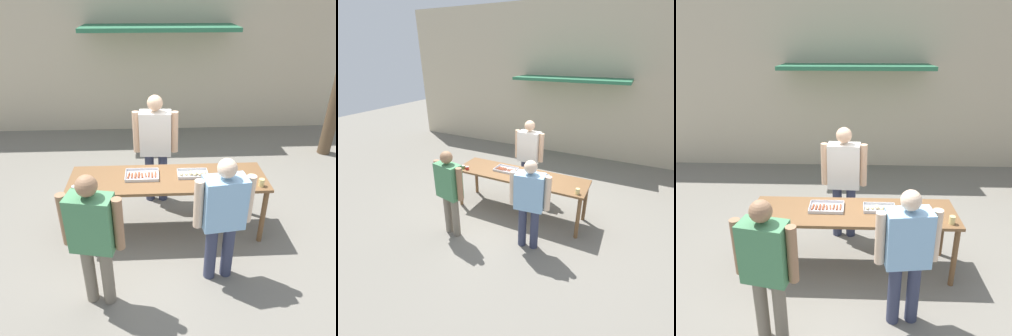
{
  "view_description": "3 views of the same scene",
  "coord_description": "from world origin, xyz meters",
  "views": [
    {
      "loc": [
        -0.19,
        -3.79,
        3.11
      ],
      "look_at": [
        0.0,
        0.0,
        1.02
      ],
      "focal_mm": 35.0,
      "sensor_mm": 36.0,
      "label": 1
    },
    {
      "loc": [
        1.87,
        -4.34,
        3.11
      ],
      "look_at": [
        -0.35,
        0.06,
        0.92
      ],
      "focal_mm": 28.0,
      "sensor_mm": 36.0,
      "label": 2
    },
    {
      "loc": [
        0.02,
        -3.73,
        2.94
      ],
      "look_at": [
        -0.15,
        0.8,
        1.15
      ],
      "focal_mm": 35.0,
      "sensor_mm": 36.0,
      "label": 3
    }
  ],
  "objects": [
    {
      "name": "ground_plane",
      "position": [
        0.0,
        0.0,
        0.0
      ],
      "size": [
        24.0,
        24.0,
        0.0
      ],
      "primitive_type": "plane",
      "color": "slate"
    },
    {
      "name": "building_facade_back",
      "position": [
        0.0,
        3.98,
        2.26
      ],
      "size": [
        12.0,
        1.11,
        4.5
      ],
      "color": "beige",
      "rests_on": "ground"
    },
    {
      "name": "serving_table",
      "position": [
        0.0,
        0.0,
        0.78
      ],
      "size": [
        2.65,
        0.76,
        0.87
      ],
      "color": "brown",
      "rests_on": "ground"
    },
    {
      "name": "food_tray_sausages",
      "position": [
        -0.35,
        0.06,
        0.88
      ],
      "size": [
        0.45,
        0.31,
        0.04
      ],
      "color": "silver",
      "rests_on": "serving_table"
    },
    {
      "name": "food_tray_buns",
      "position": [
        0.35,
        0.06,
        0.89
      ],
      "size": [
        0.41,
        0.25,
        0.06
      ],
      "color": "silver",
      "rests_on": "serving_table"
    },
    {
      "name": "condiment_jar_mustard",
      "position": [
        -1.19,
        -0.26,
        0.91
      ],
      "size": [
        0.07,
        0.07,
        0.07
      ],
      "color": "#567A38",
      "rests_on": "serving_table"
    },
    {
      "name": "condiment_jar_ketchup",
      "position": [
        -1.09,
        -0.27,
        0.91
      ],
      "size": [
        0.07,
        0.07,
        0.07
      ],
      "color": "#B22319",
      "rests_on": "serving_table"
    },
    {
      "name": "beer_cup",
      "position": [
        1.19,
        -0.27,
        0.92
      ],
      "size": [
        0.07,
        0.07,
        0.1
      ],
      "color": "#DBC67A",
      "rests_on": "serving_table"
    },
    {
      "name": "person_server_behind_table",
      "position": [
        -0.15,
        0.8,
        1.05
      ],
      "size": [
        0.69,
        0.29,
        1.77
      ],
      "rotation": [
        0.0,
        0.0,
        -0.05
      ],
      "color": "#333851",
      "rests_on": "ground"
    },
    {
      "name": "person_customer_holding_hotdog",
      "position": [
        -0.81,
        -1.21,
        0.96
      ],
      "size": [
        0.64,
        0.32,
        1.63
      ],
      "rotation": [
        0.0,
        0.0,
        2.96
      ],
      "color": "#756B5B",
      "rests_on": "ground"
    },
    {
      "name": "person_customer_with_cup",
      "position": [
        0.56,
        -0.91,
        0.94
      ],
      "size": [
        0.67,
        0.31,
        1.61
      ],
      "rotation": [
        0.0,
        0.0,
        3.27
      ],
      "color": "#333851",
      "rests_on": "ground"
    }
  ]
}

